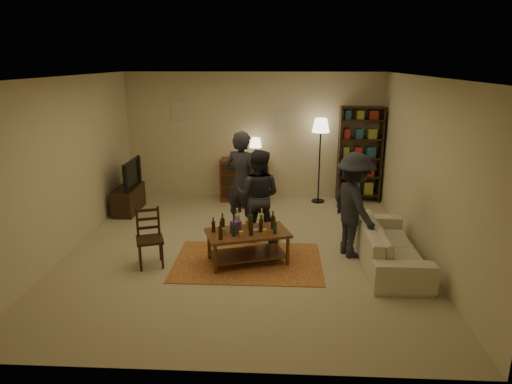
# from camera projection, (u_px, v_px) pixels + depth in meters

# --- Properties ---
(floor) EXTENTS (6.00, 6.00, 0.00)m
(floor) POSITION_uv_depth(u_px,v_px,m) (244.00, 249.00, 7.34)
(floor) COLOR #C6B793
(floor) RESTS_ON ground
(room_shell) EXTENTS (6.00, 6.00, 6.00)m
(room_shell) POSITION_uv_depth(u_px,v_px,m) (224.00, 114.00, 9.72)
(room_shell) COLOR beige
(room_shell) RESTS_ON ground
(rug) EXTENTS (2.20, 1.50, 0.01)m
(rug) POSITION_uv_depth(u_px,v_px,m) (248.00, 262.00, 6.87)
(rug) COLOR maroon
(rug) RESTS_ON ground
(coffee_table) EXTENTS (1.34, 1.00, 0.83)m
(coffee_table) POSITION_uv_depth(u_px,v_px,m) (247.00, 236.00, 6.76)
(coffee_table) COLOR brown
(coffee_table) RESTS_ON ground
(dining_chair) EXTENTS (0.49, 0.49, 0.88)m
(dining_chair) POSITION_uv_depth(u_px,v_px,m) (149.00, 235.00, 6.69)
(dining_chair) COLOR black
(dining_chair) RESTS_ON ground
(tv_stand) EXTENTS (0.40, 1.00, 1.06)m
(tv_stand) POSITION_uv_depth(u_px,v_px,m) (128.00, 193.00, 9.08)
(tv_stand) COLOR black
(tv_stand) RESTS_ON ground
(dresser) EXTENTS (1.00, 0.50, 1.36)m
(dresser) POSITION_uv_depth(u_px,v_px,m) (244.00, 179.00, 9.82)
(dresser) COLOR brown
(dresser) RESTS_ON ground
(bookshelf) EXTENTS (0.90, 0.34, 2.02)m
(bookshelf) POSITION_uv_depth(u_px,v_px,m) (360.00, 154.00, 9.60)
(bookshelf) COLOR black
(bookshelf) RESTS_ON ground
(floor_lamp) EXTENTS (0.36, 0.36, 1.78)m
(floor_lamp) POSITION_uv_depth(u_px,v_px,m) (321.00, 131.00, 9.39)
(floor_lamp) COLOR black
(floor_lamp) RESTS_ON ground
(sofa) EXTENTS (0.81, 2.08, 0.61)m
(sofa) POSITION_uv_depth(u_px,v_px,m) (389.00, 244.00, 6.76)
(sofa) COLOR beige
(sofa) RESTS_ON ground
(person_left) EXTENTS (0.77, 0.65, 1.79)m
(person_left) POSITION_uv_depth(u_px,v_px,m) (242.00, 182.00, 7.94)
(person_left) COLOR #292931
(person_left) RESTS_ON ground
(person_right) EXTENTS (0.86, 0.73, 1.56)m
(person_right) POSITION_uv_depth(u_px,v_px,m) (258.00, 196.00, 7.50)
(person_right) COLOR #26272D
(person_right) RESTS_ON ground
(person_by_sofa) EXTENTS (0.94, 1.20, 1.63)m
(person_by_sofa) POSITION_uv_depth(u_px,v_px,m) (354.00, 205.00, 6.91)
(person_by_sofa) COLOR #23242A
(person_by_sofa) RESTS_ON ground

